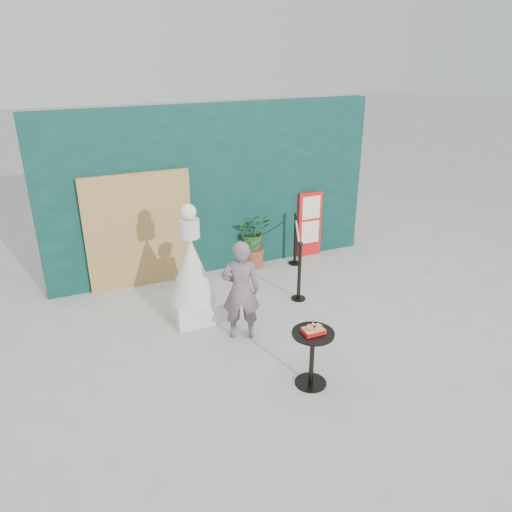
% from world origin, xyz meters
% --- Properties ---
extents(ground, '(60.00, 60.00, 0.00)m').
position_xyz_m(ground, '(0.00, 0.00, 0.00)').
color(ground, '#ADAAA5').
rests_on(ground, ground).
extents(back_wall, '(6.00, 0.30, 3.00)m').
position_xyz_m(back_wall, '(0.00, 3.15, 1.50)').
color(back_wall, '#0A2E27').
rests_on(back_wall, ground).
extents(bamboo_fence, '(1.80, 0.08, 2.00)m').
position_xyz_m(bamboo_fence, '(-1.40, 2.94, 1.00)').
color(bamboo_fence, tan).
rests_on(bamboo_fence, ground).
extents(woman, '(0.63, 0.52, 1.49)m').
position_xyz_m(woman, '(-0.44, 0.71, 0.75)').
color(woman, slate).
rests_on(woman, ground).
extents(menu_board, '(0.50, 0.07, 1.30)m').
position_xyz_m(menu_board, '(1.90, 2.95, 0.65)').
color(menu_board, red).
rests_on(menu_board, ground).
extents(statue, '(0.73, 0.73, 1.86)m').
position_xyz_m(statue, '(-0.94, 1.43, 0.76)').
color(statue, silver).
rests_on(statue, ground).
extents(cafe_table, '(0.52, 0.52, 0.75)m').
position_xyz_m(cafe_table, '(-0.05, -0.66, 0.50)').
color(cafe_table, black).
rests_on(cafe_table, ground).
extents(food_basket, '(0.26, 0.19, 0.11)m').
position_xyz_m(food_basket, '(-0.05, -0.66, 0.79)').
color(food_basket, '#B31613').
rests_on(food_basket, cafe_table).
extents(planter, '(0.63, 0.55, 1.07)m').
position_xyz_m(planter, '(0.66, 2.88, 0.62)').
color(planter, brown).
rests_on(planter, ground).
extents(stanchion_barrier, '(0.84, 1.54, 1.03)m').
position_xyz_m(stanchion_barrier, '(1.15, 2.03, 0.49)').
color(stanchion_barrier, black).
rests_on(stanchion_barrier, ground).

